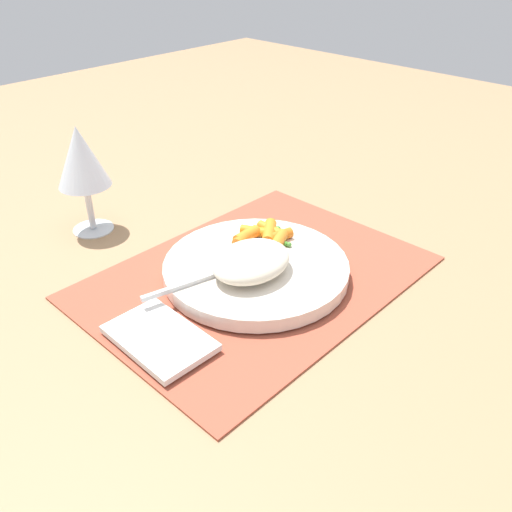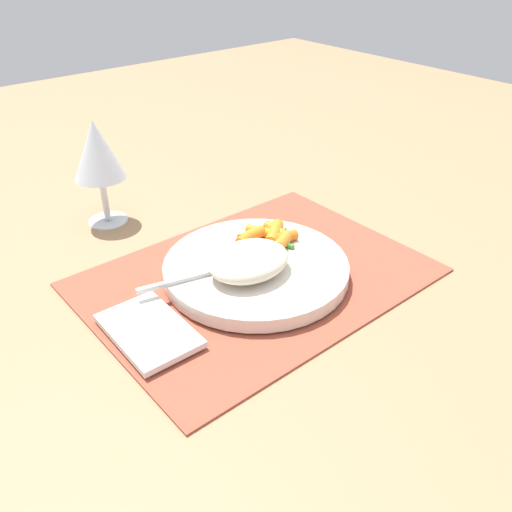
{
  "view_description": "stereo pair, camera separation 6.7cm",
  "coord_description": "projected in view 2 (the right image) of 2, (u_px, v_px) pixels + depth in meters",
  "views": [
    {
      "loc": [
        -0.43,
        -0.41,
        0.41
      ],
      "look_at": [
        0.0,
        0.0,
        0.03
      ],
      "focal_mm": 38.17,
      "sensor_mm": 36.0,
      "label": 1
    },
    {
      "loc": [
        -0.39,
        -0.46,
        0.41
      ],
      "look_at": [
        0.0,
        0.0,
        0.03
      ],
      "focal_mm": 38.17,
      "sensor_mm": 36.0,
      "label": 2
    }
  ],
  "objects": [
    {
      "name": "fork",
      "position": [
        225.0,
        268.0,
        0.7
      ],
      "size": [
        0.19,
        0.06,
        0.01
      ],
      "color": "silver",
      "rests_on": "plate"
    },
    {
      "name": "napkin",
      "position": [
        149.0,
        331.0,
        0.62
      ],
      "size": [
        0.08,
        0.12,
        0.01
      ],
      "primitive_type": "cube",
      "rotation": [
        0.0,
        0.0,
        -0.02
      ],
      "color": "white",
      "rests_on": "placemat"
    },
    {
      "name": "pea_scatter",
      "position": [
        279.0,
        246.0,
        0.74
      ],
      "size": [
        0.08,
        0.08,
        0.01
      ],
      "color": "#3E8D2E",
      "rests_on": "plate"
    },
    {
      "name": "wine_glass",
      "position": [
        97.0,
        152.0,
        0.8
      ],
      "size": [
        0.08,
        0.08,
        0.16
      ],
      "color": "silver",
      "rests_on": "ground_plane"
    },
    {
      "name": "plate",
      "position": [
        256.0,
        268.0,
        0.72
      ],
      "size": [
        0.24,
        0.24,
        0.02
      ],
      "primitive_type": "cylinder",
      "color": "silver",
      "rests_on": "placemat"
    },
    {
      "name": "rice_mound",
      "position": [
        249.0,
        261.0,
        0.68
      ],
      "size": [
        0.11,
        0.09,
        0.04
      ],
      "primitive_type": "ellipsoid",
      "color": "beige",
      "rests_on": "plate"
    },
    {
      "name": "placemat",
      "position": [
        256.0,
        276.0,
        0.72
      ],
      "size": [
        0.44,
        0.32,
        0.01
      ],
      "primitive_type": "cube",
      "color": "#9E4733",
      "rests_on": "ground_plane"
    },
    {
      "name": "ground_plane",
      "position": [
        256.0,
        278.0,
        0.73
      ],
      "size": [
        2.4,
        2.4,
        0.0
      ],
      "primitive_type": "plane",
      "color": "#997551"
    },
    {
      "name": "carrot_portion",
      "position": [
        268.0,
        235.0,
        0.76
      ],
      "size": [
        0.08,
        0.08,
        0.02
      ],
      "color": "orange",
      "rests_on": "plate"
    }
  ]
}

